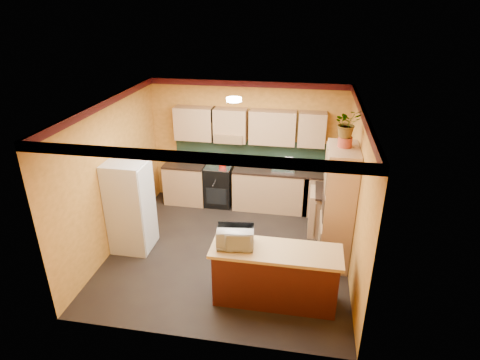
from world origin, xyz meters
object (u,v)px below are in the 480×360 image
base_cabinets_back (247,188)px  fridge (130,206)px  stove (219,185)px  pantry (338,207)px  breakfast_bar (275,277)px  microwave (235,237)px

base_cabinets_back → fridge: size_ratio=2.15×
stove → fridge: (-1.17, -1.94, 0.39)m
stove → pantry: (2.43, -1.73, 0.59)m
breakfast_bar → microwave: bearing=180.0°
base_cabinets_back → breakfast_bar: (0.90, -2.96, 0.00)m
base_cabinets_back → microwave: microwave is taller
pantry → breakfast_bar: size_ratio=1.17×
base_cabinets_back → microwave: size_ratio=6.86×
stove → microwave: 3.17m
base_cabinets_back → breakfast_bar: same height
base_cabinets_back → microwave: (0.30, -2.96, 0.64)m
breakfast_bar → microwave: (-0.60, 0.00, 0.64)m
breakfast_bar → base_cabinets_back: bearing=106.8°
pantry → microwave: (-1.51, -1.24, 0.03)m
stove → fridge: size_ratio=0.54×
stove → breakfast_bar: (1.52, -2.96, -0.02)m
breakfast_bar → pantry: bearing=53.7°
fridge → microwave: (2.09, -1.02, 0.23)m
base_cabinets_back → breakfast_bar: size_ratio=2.03×
fridge → breakfast_bar: (2.69, -1.02, -0.41)m
stove → fridge: fridge is taller
fridge → microwave: 2.34m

